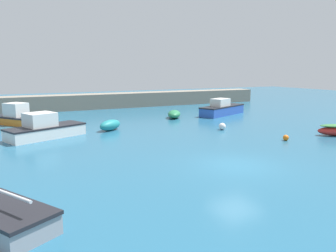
% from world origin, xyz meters
% --- Properties ---
extents(ground_plane, '(120.00, 120.00, 0.20)m').
position_xyz_m(ground_plane, '(0.00, 0.00, -0.10)').
color(ground_plane, '#235B7A').
extents(harbor_breakwater, '(47.36, 2.84, 1.86)m').
position_xyz_m(harbor_breakwater, '(0.00, 28.42, 0.93)').
color(harbor_breakwater, gray).
rests_on(harbor_breakwater, ground_plane).
extents(cabin_cruiser_white, '(6.73, 4.33, 1.83)m').
position_xyz_m(cabin_cruiser_white, '(10.66, 16.29, 0.66)').
color(cabin_cruiser_white, '#2D56B7').
rests_on(cabin_cruiser_white, ground_plane).
extents(motorboat_with_cabin, '(4.25, 4.80, 1.96)m').
position_xyz_m(motorboat_with_cabin, '(-10.05, 19.52, 0.71)').
color(motorboat_with_cabin, orange).
rests_on(motorboat_with_cabin, ground_plane).
extents(motorboat_grey_hull, '(5.96, 4.09, 1.89)m').
position_xyz_m(motorboat_grey_hull, '(-8.27, 11.85, 0.69)').
color(motorboat_grey_hull, white).
rests_on(motorboat_grey_hull, ground_plane).
extents(dinghy_near_pier, '(2.51, 2.20, 0.87)m').
position_xyz_m(dinghy_near_pier, '(-3.09, 12.68, 0.44)').
color(dinghy_near_pier, teal).
rests_on(dinghy_near_pier, ground_plane).
extents(open_tender_yellow, '(2.53, 3.07, 0.80)m').
position_xyz_m(open_tender_yellow, '(4.85, 16.55, 0.40)').
color(open_tender_yellow, '#287A4C').
rests_on(open_tender_yellow, ground_plane).
extents(mooring_buoy_white, '(0.58, 0.58, 0.58)m').
position_xyz_m(mooring_buoy_white, '(5.35, 8.77, 0.29)').
color(mooring_buoy_white, white).
rests_on(mooring_buoy_white, ground_plane).
extents(mooring_buoy_orange, '(0.41, 0.41, 0.41)m').
position_xyz_m(mooring_buoy_orange, '(6.94, 3.34, 0.21)').
color(mooring_buoy_orange, orange).
rests_on(mooring_buoy_orange, ground_plane).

